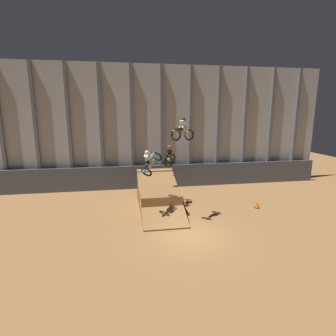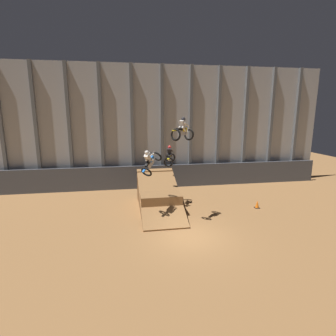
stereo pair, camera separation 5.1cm
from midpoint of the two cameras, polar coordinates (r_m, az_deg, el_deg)
name	(u,v)px [view 1 (the left image)]	position (r m, az deg, el deg)	size (l,w,h in m)	color
ground_plane	(190,237)	(15.58, 4.78, -14.66)	(60.00, 60.00, 0.00)	olive
arena_back_wall	(162,127)	(24.96, -1.47, 8.88)	(32.00, 0.40, 11.30)	#ADB2B7
lower_barrier	(163,176)	(24.83, -1.15, -1.81)	(31.36, 0.20, 2.16)	#474C56
dirt_ramp	(158,195)	(19.87, -2.29, -5.98)	(2.88, 6.37, 2.60)	brown
rider_bike_left_air	(151,162)	(16.23, -3.92, 1.42)	(1.63, 1.74, 1.70)	black
rider_bike_center_air	(170,157)	(19.44, 0.26, 2.49)	(1.13, 1.82, 1.49)	black
rider_bike_right_air	(183,131)	(16.27, 3.12, 8.04)	(1.64, 1.57, 1.48)	black
traffic_cone_near_ramp	(257,204)	(20.81, 18.76, -7.48)	(0.36, 0.36, 0.58)	black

